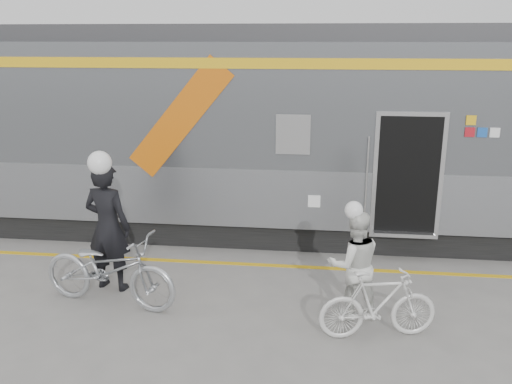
# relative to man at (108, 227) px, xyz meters

# --- Properties ---
(ground) EXTENTS (90.00, 90.00, 0.00)m
(ground) POSITION_rel_man_xyz_m (2.83, -0.99, -1.03)
(ground) COLOR slate
(ground) RESTS_ON ground
(train) EXTENTS (24.00, 3.17, 4.10)m
(train) POSITION_rel_man_xyz_m (2.58, 3.20, 1.02)
(train) COLOR black
(train) RESTS_ON ground
(safety_strip) EXTENTS (24.00, 0.12, 0.01)m
(safety_strip) POSITION_rel_man_xyz_m (2.83, 1.16, -1.03)
(safety_strip) COLOR gold
(safety_strip) RESTS_ON ground
(man) EXTENTS (0.83, 0.63, 2.06)m
(man) POSITION_rel_man_xyz_m (0.00, 0.00, 0.00)
(man) COLOR black
(man) RESTS_ON ground
(bicycle_left) EXTENTS (2.27, 1.16, 1.14)m
(bicycle_left) POSITION_rel_man_xyz_m (0.20, -0.55, -0.46)
(bicycle_left) COLOR #AAAEB2
(bicycle_left) RESTS_ON ground
(woman) EXTENTS (0.88, 0.75, 1.58)m
(woman) POSITION_rel_man_xyz_m (3.78, -0.47, -0.24)
(woman) COLOR silver
(woman) RESTS_ON ground
(bicycle_right) EXTENTS (1.65, 0.78, 0.96)m
(bicycle_right) POSITION_rel_man_xyz_m (4.08, -1.02, -0.55)
(bicycle_right) COLOR silver
(bicycle_right) RESTS_ON ground
(helmet_man) EXTENTS (0.36, 0.36, 0.36)m
(helmet_man) POSITION_rel_man_xyz_m (0.00, 0.00, 1.21)
(helmet_man) COLOR white
(helmet_man) RESTS_ON man
(helmet_woman) EXTENTS (0.25, 0.25, 0.25)m
(helmet_woman) POSITION_rel_man_xyz_m (3.78, -0.47, 0.68)
(helmet_woman) COLOR white
(helmet_woman) RESTS_ON woman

